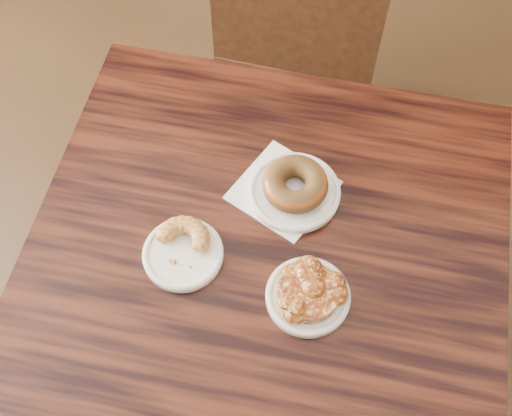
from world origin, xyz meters
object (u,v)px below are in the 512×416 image
(chair_far, at_px, (307,22))
(apple_fritter, at_px, (309,291))
(glazed_donut, at_px, (295,184))
(cruller_fragment, at_px, (182,249))
(cafe_table, at_px, (263,324))

(chair_far, xyz_separation_m, apple_fritter, (0.20, -0.95, 0.33))
(glazed_donut, relative_size, cruller_fragment, 1.09)
(cruller_fragment, bearing_deg, glazed_donut, 47.75)
(chair_far, height_order, apple_fritter, chair_far)
(chair_far, relative_size, apple_fritter, 6.18)
(glazed_donut, bearing_deg, chair_far, 99.76)
(glazed_donut, height_order, apple_fritter, glazed_donut)
(cafe_table, height_order, apple_fritter, apple_fritter)
(cafe_table, bearing_deg, cruller_fragment, -165.35)
(chair_far, relative_size, glazed_donut, 7.41)
(apple_fritter, bearing_deg, cruller_fragment, 175.22)
(chair_far, relative_size, cruller_fragment, 8.08)
(chair_far, height_order, cruller_fragment, chair_far)
(cafe_table, xyz_separation_m, apple_fritter, (0.09, -0.06, 0.40))
(apple_fritter, bearing_deg, chair_far, 101.96)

